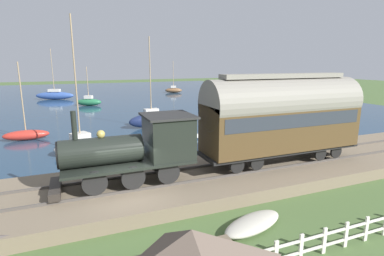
% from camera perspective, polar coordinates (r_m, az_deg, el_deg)
% --- Properties ---
extents(ground_plane, '(200.00, 200.00, 0.00)m').
position_cam_1_polar(ground_plane, '(13.84, -11.82, -14.07)').
color(ground_plane, '#476033').
extents(harbor_water, '(80.00, 80.00, 0.01)m').
position_cam_1_polar(harbor_water, '(56.70, -19.94, 5.41)').
color(harbor_water, navy).
rests_on(harbor_water, ground).
extents(rail_embankment, '(5.87, 56.00, 0.72)m').
position_cam_1_polar(rail_embankment, '(14.46, -12.48, -11.61)').
color(rail_embankment, '#756651').
rests_on(rail_embankment, ground).
extents(steam_locomotive, '(2.37, 6.38, 3.44)m').
position_cam_1_polar(steam_locomotive, '(13.88, -9.74, -3.22)').
color(steam_locomotive, black).
rests_on(steam_locomotive, rail_embankment).
extents(passenger_coach, '(2.57, 9.31, 4.82)m').
position_cam_1_polar(passenger_coach, '(17.08, 16.81, 2.53)').
color(passenger_coach, black).
rests_on(passenger_coach, rail_embankment).
extents(sailboat_navy, '(1.77, 4.62, 8.44)m').
position_cam_1_polar(sailboat_navy, '(29.06, -7.73, 1.65)').
color(sailboat_navy, '#192347').
rests_on(sailboat_navy, harbor_water).
extents(sailboat_brown, '(2.56, 3.80, 6.45)m').
position_cam_1_polar(sailboat_brown, '(62.82, -3.54, 7.25)').
color(sailboat_brown, brown).
rests_on(sailboat_brown, harbor_water).
extents(sailboat_red, '(1.05, 3.40, 6.18)m').
position_cam_1_polar(sailboat_red, '(27.51, -29.04, -1.06)').
color(sailboat_red, '#B72D23').
rests_on(sailboat_red, harbor_water).
extents(sailboat_gray, '(3.10, 4.09, 9.15)m').
position_cam_1_polar(sailboat_gray, '(22.25, -20.44, -2.86)').
color(sailboat_gray, gray).
rests_on(sailboat_gray, harbor_water).
extents(sailboat_blue, '(3.39, 6.42, 8.43)m').
position_cam_1_polar(sailboat_blue, '(56.15, -24.69, 5.71)').
color(sailboat_blue, '#335199').
rests_on(sailboat_blue, harbor_water).
extents(sailboat_green, '(2.71, 3.86, 5.56)m').
position_cam_1_polar(sailboat_green, '(46.05, -19.05, 4.78)').
color(sailboat_green, '#236B42').
rests_on(sailboat_green, harbor_water).
extents(rowboat_far_out, '(1.80, 2.47, 0.35)m').
position_cam_1_polar(rowboat_far_out, '(24.40, 0.14, -1.71)').
color(rowboat_far_out, silver).
rests_on(rowboat_far_out, harbor_water).
extents(rowboat_mid_harbor, '(1.94, 2.39, 0.47)m').
position_cam_1_polar(rowboat_mid_harbor, '(21.11, -1.47, -3.79)').
color(rowboat_mid_harbor, silver).
rests_on(rowboat_mid_harbor, harbor_water).
extents(beached_dinghy, '(1.88, 3.00, 0.44)m').
position_cam_1_polar(beached_dinghy, '(11.95, 11.53, -17.39)').
color(beached_dinghy, '#B7B2A3').
rests_on(beached_dinghy, ground).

